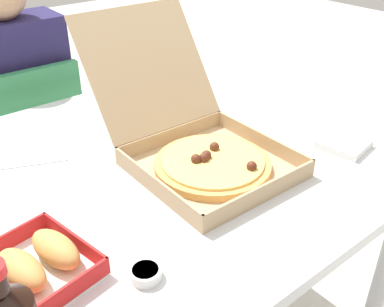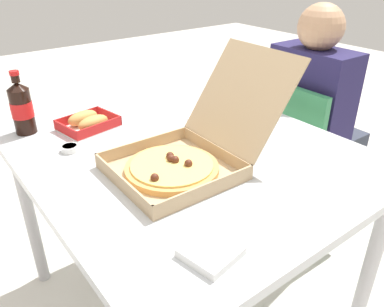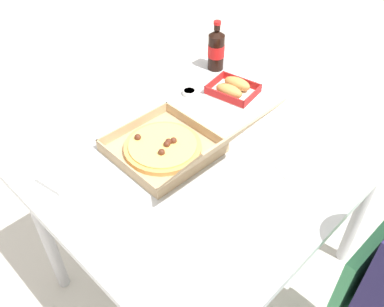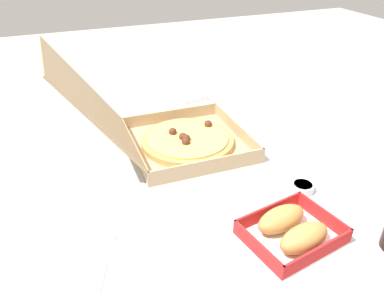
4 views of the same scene
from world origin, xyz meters
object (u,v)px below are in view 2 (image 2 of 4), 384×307
(chair, at_px, (301,153))
(cola_bottle, at_px, (22,108))
(bread_side_box, at_px, (88,122))
(napkin_pile, at_px, (211,252))
(paper_menu, at_px, (202,112))
(dipping_sauce_cup, at_px, (70,148))
(diner_person, at_px, (316,110))
(pizza_box_open, at_px, (186,154))

(chair, height_order, cola_bottle, cola_bottle)
(bread_side_box, xyz_separation_m, napkin_pile, (0.78, -0.07, -0.02))
(bread_side_box, relative_size, paper_menu, 1.01)
(cola_bottle, bearing_deg, napkin_pile, 7.68)
(napkin_pile, relative_size, dipping_sauce_cup, 1.96)
(cola_bottle, bearing_deg, chair, 70.38)
(bread_side_box, height_order, cola_bottle, cola_bottle)
(cola_bottle, bearing_deg, dipping_sauce_cup, 15.82)
(diner_person, xyz_separation_m, bread_side_box, (-0.29, -0.96, 0.09))
(bread_side_box, xyz_separation_m, paper_menu, (0.13, 0.43, -0.02))
(paper_menu, bearing_deg, cola_bottle, -87.77)
(paper_menu, height_order, dipping_sauce_cup, dipping_sauce_cup)
(pizza_box_open, bearing_deg, cola_bottle, -151.34)
(cola_bottle, bearing_deg, bread_side_box, 62.02)
(chair, height_order, bread_side_box, chair)
(pizza_box_open, height_order, paper_menu, pizza_box_open)
(napkin_pile, bearing_deg, pizza_box_open, 151.36)
(pizza_box_open, bearing_deg, napkin_pile, -28.64)
(dipping_sauce_cup, bearing_deg, diner_person, 81.75)
(chair, bearing_deg, napkin_pile, -63.34)
(chair, distance_m, diner_person, 0.21)
(napkin_pile, xyz_separation_m, dipping_sauce_cup, (-0.65, -0.05, 0.00))
(diner_person, xyz_separation_m, cola_bottle, (-0.39, -1.16, 0.16))
(chair, xyz_separation_m, cola_bottle, (-0.39, -1.10, 0.37))
(cola_bottle, xyz_separation_m, dipping_sauce_cup, (0.23, 0.07, -0.08))
(paper_menu, height_order, napkin_pile, napkin_pile)
(napkin_pile, bearing_deg, chair, 116.66)
(cola_bottle, height_order, paper_menu, cola_bottle)
(pizza_box_open, height_order, cola_bottle, pizza_box_open)
(chair, relative_size, pizza_box_open, 1.57)
(diner_person, distance_m, napkin_pile, 1.15)
(diner_person, distance_m, cola_bottle, 1.23)
(pizza_box_open, relative_size, dipping_sauce_cup, 9.44)
(paper_menu, xyz_separation_m, dipping_sauce_cup, (-0.00, -0.55, 0.01))
(chair, bearing_deg, paper_menu, -107.83)
(pizza_box_open, distance_m, dipping_sauce_cup, 0.39)
(paper_menu, distance_m, napkin_pile, 0.82)
(napkin_pile, distance_m, dipping_sauce_cup, 0.65)
(pizza_box_open, height_order, napkin_pile, pizza_box_open)
(dipping_sauce_cup, bearing_deg, cola_bottle, -164.18)
(chair, distance_m, dipping_sauce_cup, 1.08)
(paper_menu, bearing_deg, chair, 95.38)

